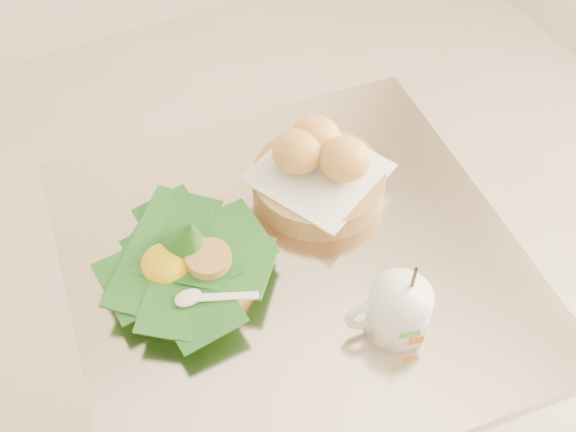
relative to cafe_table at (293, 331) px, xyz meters
name	(u,v)px	position (x,y,z in m)	size (l,w,h in m)	color
cafe_table	(293,331)	(0.00, 0.00, 0.00)	(0.76, 0.76, 0.75)	gray
rice_basket	(186,259)	(-0.16, 0.05, 0.26)	(0.26, 0.26, 0.13)	#B7834E
bread_basket	(319,169)	(0.10, 0.11, 0.27)	(0.26, 0.26, 0.12)	#B7834E
coffee_mug	(397,310)	(0.08, -0.18, 0.26)	(0.13, 0.10, 0.16)	white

